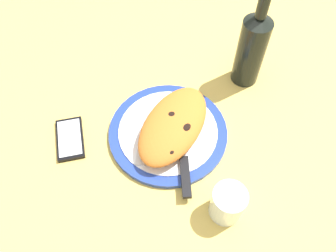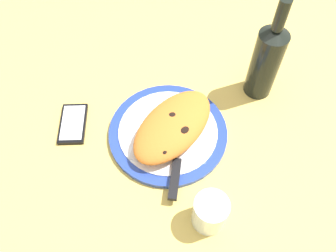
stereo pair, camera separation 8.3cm
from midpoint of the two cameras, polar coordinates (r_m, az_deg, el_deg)
ground_plane at (r=87.79cm, az=-2.71°, el=-2.03°), size 150.00×150.00×3.00cm
plate at (r=85.84cm, az=-2.77°, el=-1.25°), size 29.02×29.02×1.64cm
calzone at (r=82.64cm, az=-1.97°, el=0.08°), size 26.87×19.27×5.69cm
fork at (r=83.85cm, az=-6.89°, el=-2.66°), size 16.20×3.62×0.40cm
knife at (r=80.10cm, az=-0.33°, el=-6.34°), size 23.85×8.05×1.20cm
smartphone at (r=89.56cm, az=-18.25°, el=-2.18°), size 13.18×10.55×1.16cm
water_glass at (r=75.02cm, az=6.43°, el=-12.83°), size 7.18×7.18×8.55cm
wine_bottle at (r=90.61cm, az=10.87°, el=12.22°), size 7.23×7.23×28.56cm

